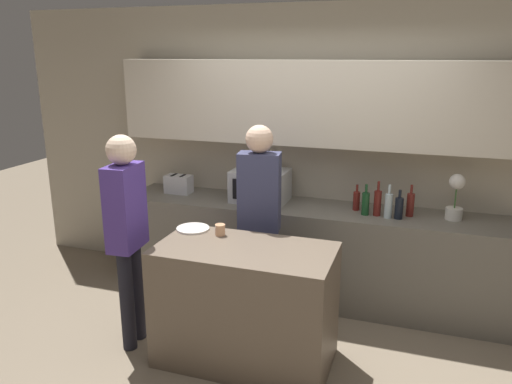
{
  "coord_description": "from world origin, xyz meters",
  "views": [
    {
      "loc": [
        0.93,
        -2.9,
        2.26
      ],
      "look_at": [
        -0.21,
        0.48,
        1.26
      ],
      "focal_mm": 35.0,
      "sensor_mm": 36.0,
      "label": 1
    }
  ],
  "objects": [
    {
      "name": "ground_plane",
      "position": [
        0.0,
        0.0,
        0.0
      ],
      "size": [
        14.0,
        14.0,
        0.0
      ],
      "primitive_type": "plane",
      "color": "#7F705B"
    },
    {
      "name": "back_wall",
      "position": [
        0.0,
        1.66,
        1.54
      ],
      "size": [
        6.4,
        0.4,
        2.7
      ],
      "color": "#B2A893",
      "rests_on": "ground_plane"
    },
    {
      "name": "back_counter",
      "position": [
        0.0,
        1.39,
        0.45
      ],
      "size": [
        3.6,
        0.62,
        0.9
      ],
      "color": "#6B665B",
      "rests_on": "ground_plane"
    },
    {
      "name": "kitchen_island",
      "position": [
        -0.21,
        0.23,
        0.45
      ],
      "size": [
        1.29,
        0.68,
        0.91
      ],
      "color": "brown",
      "rests_on": "ground_plane"
    },
    {
      "name": "microwave",
      "position": [
        -0.5,
        1.44,
        1.05
      ],
      "size": [
        0.52,
        0.39,
        0.3
      ],
      "color": "#B7BABC",
      "rests_on": "back_counter"
    },
    {
      "name": "toaster",
      "position": [
        -1.36,
        1.44,
        0.99
      ],
      "size": [
        0.26,
        0.16,
        0.18
      ],
      "color": "silver",
      "rests_on": "back_counter"
    },
    {
      "name": "potted_plant",
      "position": [
        1.23,
        1.44,
        1.09
      ],
      "size": [
        0.14,
        0.14,
        0.4
      ],
      "color": "silver",
      "rests_on": "back_counter"
    },
    {
      "name": "bottle_0",
      "position": [
        0.41,
        1.44,
        0.99
      ],
      "size": [
        0.06,
        0.06,
        0.23
      ],
      "color": "maroon",
      "rests_on": "back_counter"
    },
    {
      "name": "bottle_1",
      "position": [
        0.5,
        1.32,
        1.0
      ],
      "size": [
        0.07,
        0.07,
        0.27
      ],
      "color": "#194723",
      "rests_on": "back_counter"
    },
    {
      "name": "bottle_2",
      "position": [
        0.6,
        1.33,
        1.01
      ],
      "size": [
        0.06,
        0.06,
        0.31
      ],
      "color": "maroon",
      "rests_on": "back_counter"
    },
    {
      "name": "bottle_3",
      "position": [
        0.7,
        1.3,
        1.01
      ],
      "size": [
        0.07,
        0.07,
        0.29
      ],
      "color": "silver",
      "rests_on": "back_counter"
    },
    {
      "name": "bottle_4",
      "position": [
        0.79,
        1.3,
        0.99
      ],
      "size": [
        0.07,
        0.07,
        0.25
      ],
      "color": "black",
      "rests_on": "back_counter"
    },
    {
      "name": "bottle_5",
      "position": [
        0.87,
        1.41,
        1.0
      ],
      "size": [
        0.07,
        0.07,
        0.28
      ],
      "color": "maroon",
      "rests_on": "back_counter"
    },
    {
      "name": "plate_on_island",
      "position": [
        -0.74,
        0.46,
        0.92
      ],
      "size": [
        0.26,
        0.26,
        0.01
      ],
      "color": "white",
      "rests_on": "kitchen_island"
    },
    {
      "name": "cup_0",
      "position": [
        -0.48,
        0.41,
        0.95
      ],
      "size": [
        0.08,
        0.08,
        0.09
      ],
      "color": "tan",
      "rests_on": "kitchen_island"
    },
    {
      "name": "person_left",
      "position": [
        -1.14,
        0.16,
        1.01
      ],
      "size": [
        0.22,
        0.35,
        1.69
      ],
      "rotation": [
        0.0,
        0.0,
        -1.49
      ],
      "color": "black",
      "rests_on": "ground_plane"
    },
    {
      "name": "person_center",
      "position": [
        -0.31,
        0.83,
        1.02
      ],
      "size": [
        0.36,
        0.24,
        1.71
      ],
      "rotation": [
        0.0,
        0.0,
        -2.99
      ],
      "color": "black",
      "rests_on": "ground_plane"
    }
  ]
}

